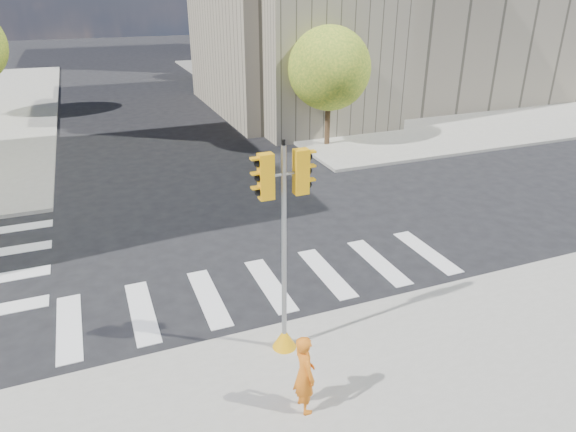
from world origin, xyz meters
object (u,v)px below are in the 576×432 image
object	(u,v)px
lamp_near	(307,49)
lamp_far	(236,31)
traffic_signal	(284,267)
photographer	(304,374)

from	to	relation	value
lamp_near	lamp_far	distance (m)	14.00
lamp_near	lamp_far	xyz separation A→B (m)	(0.00, 14.00, 0.00)
traffic_signal	lamp_near	bearing A→B (deg)	64.07
lamp_near	traffic_signal	world-z (taller)	lamp_near
lamp_near	traffic_signal	size ratio (longest dim) A/B	1.62
lamp_far	traffic_signal	size ratio (longest dim) A/B	1.62
traffic_signal	photographer	world-z (taller)	traffic_signal
lamp_far	photographer	bearing A→B (deg)	-104.67
lamp_far	lamp_near	bearing A→B (deg)	-90.00
photographer	lamp_near	bearing A→B (deg)	-25.28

